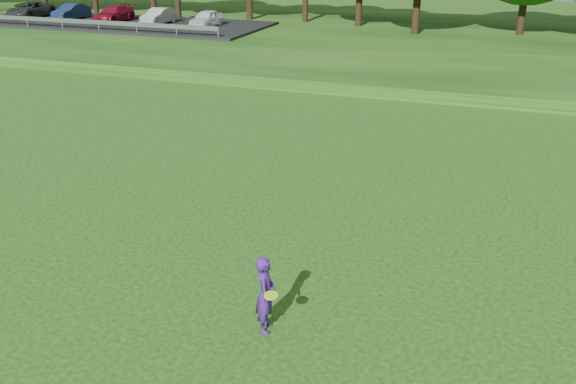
% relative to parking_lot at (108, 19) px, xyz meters
% --- Properties ---
extents(ground, '(140.00, 140.00, 0.00)m').
position_rel_parking_lot_xyz_m(ground, '(24.44, -32.81, -1.03)').
color(ground, '#0C3F0E').
rests_on(ground, ground).
extents(berm, '(130.00, 30.00, 0.60)m').
position_rel_parking_lot_xyz_m(berm, '(24.44, 1.19, -0.73)').
color(berm, '#0C3F0E').
rests_on(berm, ground).
extents(walking_path, '(130.00, 1.60, 0.04)m').
position_rel_parking_lot_xyz_m(walking_path, '(24.44, -12.81, -1.01)').
color(walking_path, gray).
rests_on(walking_path, ground).
extents(parking_lot, '(24.00, 9.00, 1.38)m').
position_rel_parking_lot_xyz_m(parking_lot, '(0.00, 0.00, 0.00)').
color(parking_lot, black).
rests_on(parking_lot, berm).
extents(woman, '(0.69, 0.90, 1.63)m').
position_rel_parking_lot_xyz_m(woman, '(26.64, -33.15, -0.22)').
color(woman, '#461C7E').
rests_on(woman, ground).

